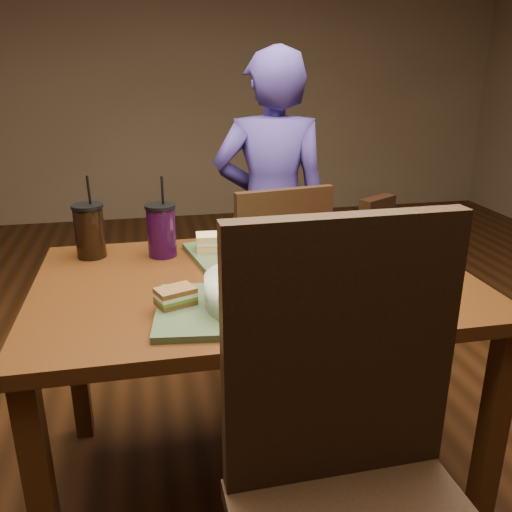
{
  "coord_description": "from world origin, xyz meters",
  "views": [
    {
      "loc": [
        -0.31,
        -1.48,
        1.36
      ],
      "look_at": [
        0.0,
        0.0,
        0.82
      ],
      "focal_mm": 38.0,
      "sensor_mm": 36.0,
      "label": 1
    }
  ],
  "objects_px": {
    "sandwich_far": "(218,242)",
    "chip_bag": "(376,225)",
    "soup_bowl": "(387,282)",
    "cup_berry": "(161,230)",
    "dining_table": "(256,305)",
    "diner": "(272,212)",
    "chair_far": "(277,279)",
    "sandwich_near": "(175,296)",
    "baguette_near": "(301,311)",
    "tray_far": "(255,252)",
    "salad_bowl": "(258,287)",
    "chair_near": "(356,477)",
    "tray_near": "(238,309)",
    "cup_cola": "(90,231)",
    "baguette_far": "(293,238)"
  },
  "relations": [
    {
      "from": "sandwich_far",
      "to": "chip_bag",
      "type": "xyz_separation_m",
      "value": [
        0.53,
        -0.08,
        0.05
      ]
    },
    {
      "from": "soup_bowl",
      "to": "cup_berry",
      "type": "relative_size",
      "value": 0.63
    },
    {
      "from": "dining_table",
      "to": "diner",
      "type": "distance_m",
      "value": 0.89
    },
    {
      "from": "dining_table",
      "to": "sandwich_far",
      "type": "xyz_separation_m",
      "value": [
        -0.08,
        0.23,
        0.14
      ]
    },
    {
      "from": "soup_bowl",
      "to": "chip_bag",
      "type": "bearing_deg",
      "value": 72.31
    },
    {
      "from": "chair_far",
      "to": "chip_bag",
      "type": "bearing_deg",
      "value": -59.02
    },
    {
      "from": "sandwich_near",
      "to": "baguette_near",
      "type": "xyz_separation_m",
      "value": [
        0.29,
        -0.16,
        0.01
      ]
    },
    {
      "from": "tray_far",
      "to": "baguette_near",
      "type": "height_order",
      "value": "baguette_near"
    },
    {
      "from": "diner",
      "to": "sandwich_near",
      "type": "relative_size",
      "value": 12.49
    },
    {
      "from": "salad_bowl",
      "to": "chair_near",
      "type": "bearing_deg",
      "value": -79.29
    },
    {
      "from": "chair_near",
      "to": "tray_far",
      "type": "bearing_deg",
      "value": 90.66
    },
    {
      "from": "chair_near",
      "to": "chip_bag",
      "type": "distance_m",
      "value": 0.97
    },
    {
      "from": "tray_far",
      "to": "sandwich_far",
      "type": "relative_size",
      "value": 2.9
    },
    {
      "from": "tray_far",
      "to": "chip_bag",
      "type": "xyz_separation_m",
      "value": [
        0.41,
        -0.05,
        0.09
      ]
    },
    {
      "from": "tray_far",
      "to": "diner",
      "type": "bearing_deg",
      "value": 72.06
    },
    {
      "from": "dining_table",
      "to": "tray_near",
      "type": "relative_size",
      "value": 3.1
    },
    {
      "from": "soup_bowl",
      "to": "cup_cola",
      "type": "distance_m",
      "value": 0.96
    },
    {
      "from": "salad_bowl",
      "to": "chip_bag",
      "type": "height_order",
      "value": "chip_bag"
    },
    {
      "from": "sandwich_far",
      "to": "dining_table",
      "type": "bearing_deg",
      "value": -69.96
    },
    {
      "from": "tray_near",
      "to": "chair_far",
      "type": "bearing_deg",
      "value": 68.86
    },
    {
      "from": "chair_near",
      "to": "soup_bowl",
      "type": "relative_size",
      "value": 6.45
    },
    {
      "from": "tray_far",
      "to": "cup_berry",
      "type": "bearing_deg",
      "value": 169.9
    },
    {
      "from": "chair_near",
      "to": "cup_cola",
      "type": "relative_size",
      "value": 3.99
    },
    {
      "from": "tray_near",
      "to": "tray_far",
      "type": "height_order",
      "value": "same"
    },
    {
      "from": "chair_near",
      "to": "tray_far",
      "type": "relative_size",
      "value": 2.62
    },
    {
      "from": "tray_near",
      "to": "baguette_far",
      "type": "bearing_deg",
      "value": 59.09
    },
    {
      "from": "baguette_near",
      "to": "baguette_far",
      "type": "height_order",
      "value": "baguette_near"
    },
    {
      "from": "chair_far",
      "to": "diner",
      "type": "relative_size",
      "value": 0.64
    },
    {
      "from": "chair_far",
      "to": "tray_far",
      "type": "distance_m",
      "value": 0.46
    },
    {
      "from": "tray_far",
      "to": "cup_cola",
      "type": "xyz_separation_m",
      "value": [
        -0.54,
        0.09,
        0.08
      ]
    },
    {
      "from": "tray_far",
      "to": "baguette_near",
      "type": "bearing_deg",
      "value": -89.98
    },
    {
      "from": "salad_bowl",
      "to": "cup_berry",
      "type": "distance_m",
      "value": 0.53
    },
    {
      "from": "sandwich_near",
      "to": "sandwich_far",
      "type": "bearing_deg",
      "value": 67.95
    },
    {
      "from": "tray_near",
      "to": "cup_cola",
      "type": "relative_size",
      "value": 1.52
    },
    {
      "from": "dining_table",
      "to": "cup_berry",
      "type": "height_order",
      "value": "cup_berry"
    },
    {
      "from": "diner",
      "to": "soup_bowl",
      "type": "height_order",
      "value": "diner"
    },
    {
      "from": "chair_near",
      "to": "sandwich_far",
      "type": "relative_size",
      "value": 7.61
    },
    {
      "from": "diner",
      "to": "tray_near",
      "type": "xyz_separation_m",
      "value": [
        -0.34,
        -1.07,
        0.04
      ]
    },
    {
      "from": "baguette_near",
      "to": "chip_bag",
      "type": "bearing_deg",
      "value": 50.87
    },
    {
      "from": "salad_bowl",
      "to": "cup_cola",
      "type": "height_order",
      "value": "cup_cola"
    },
    {
      "from": "soup_bowl",
      "to": "baguette_near",
      "type": "xyz_separation_m",
      "value": [
        -0.3,
        -0.16,
        0.02
      ]
    },
    {
      "from": "sandwich_far",
      "to": "cup_cola",
      "type": "relative_size",
      "value": 0.52
    },
    {
      "from": "diner",
      "to": "sandwich_far",
      "type": "height_order",
      "value": "diner"
    },
    {
      "from": "chair_near",
      "to": "cup_berry",
      "type": "bearing_deg",
      "value": 108.13
    },
    {
      "from": "chair_far",
      "to": "soup_bowl",
      "type": "bearing_deg",
      "value": -79.8
    },
    {
      "from": "diner",
      "to": "tray_near",
      "type": "relative_size",
      "value": 3.41
    },
    {
      "from": "tray_far",
      "to": "dining_table",
      "type": "bearing_deg",
      "value": -100.96
    },
    {
      "from": "baguette_near",
      "to": "baguette_far",
      "type": "xyz_separation_m",
      "value": [
        0.14,
        0.57,
        -0.0
      ]
    },
    {
      "from": "soup_bowl",
      "to": "baguette_near",
      "type": "height_order",
      "value": "baguette_near"
    },
    {
      "from": "chip_bag",
      "to": "tray_near",
      "type": "bearing_deg",
      "value": -176.39
    }
  ]
}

